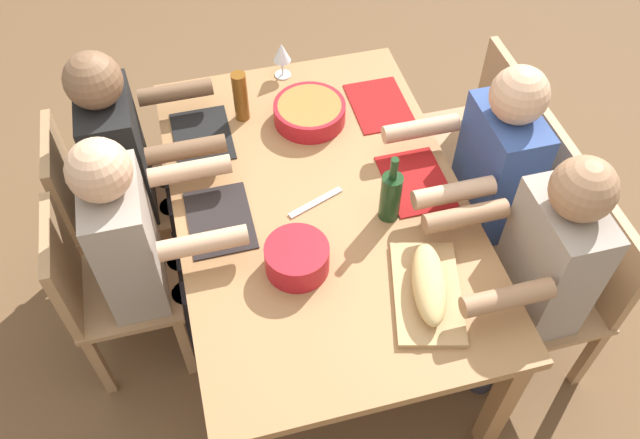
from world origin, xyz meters
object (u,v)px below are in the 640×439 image
(serving_bowl_pasta, at_px, (297,257))
(wine_glass, at_px, (282,54))
(bread_loaf, at_px, (429,283))
(chair_far_center, at_px, (516,202))
(beer_bottle, at_px, (241,97))
(diner_far_center, at_px, (486,175))
(chair_near_left, at_px, (97,200))
(cutting_board, at_px, (427,293))
(diner_far_right, at_px, (538,267))
(diner_near_center, at_px, (139,244))
(chair_near_center, at_px, (103,287))
(serving_bowl_fruit, at_px, (310,111))
(diner_near_left, at_px, (130,157))
(wine_bottle, at_px, (391,195))
(dining_table, at_px, (320,214))
(chair_far_left, at_px, (474,130))
(chair_far_right, at_px, (567,289))

(serving_bowl_pasta, distance_m, wine_glass, 1.03)
(bread_loaf, bearing_deg, chair_far_center, 128.24)
(beer_bottle, bearing_deg, diner_far_center, 58.92)
(chair_near_left, height_order, beer_bottle, beer_bottle)
(cutting_board, height_order, wine_glass, wine_glass)
(diner_far_center, relative_size, serving_bowl_pasta, 5.46)
(diner_far_right, xyz_separation_m, bread_loaf, (0.03, -0.43, 0.11))
(diner_far_center, relative_size, bread_loaf, 3.75)
(serving_bowl_pasta, bearing_deg, diner_far_center, 108.25)
(diner_near_center, bearing_deg, chair_near_center, -90.00)
(serving_bowl_fruit, bearing_deg, bread_loaf, 10.54)
(chair_near_left, bearing_deg, diner_near_left, 90.00)
(serving_bowl_pasta, xyz_separation_m, wine_bottle, (-0.14, 0.37, 0.05))
(wine_bottle, bearing_deg, diner_near_center, -98.17)
(serving_bowl_pasta, bearing_deg, diner_near_center, -117.43)
(dining_table, xyz_separation_m, bread_loaf, (0.49, 0.24, 0.15))
(chair_far_left, xyz_separation_m, chair_near_left, (0.00, -1.71, 0.00))
(chair_far_right, height_order, serving_bowl_pasta, chair_far_right)
(diner_far_center, bearing_deg, dining_table, -90.00)
(chair_far_center, bearing_deg, serving_bowl_fruit, -118.98)
(diner_far_center, xyz_separation_m, wine_glass, (-0.75, -0.65, 0.16))
(diner_near_center, bearing_deg, wine_glass, 136.96)
(chair_far_left, height_order, beer_bottle, beer_bottle)
(serving_bowl_fruit, distance_m, wine_bottle, 0.59)
(serving_bowl_pasta, bearing_deg, cutting_board, 61.24)
(diner_near_center, bearing_deg, bread_loaf, 62.00)
(cutting_board, bearing_deg, wine_glass, -170.05)
(diner_far_center, xyz_separation_m, cutting_board, (0.49, -0.43, 0.05))
(serving_bowl_fruit, relative_size, wine_bottle, 1.02)
(chair_near_left, bearing_deg, diner_far_center, 73.58)
(chair_far_center, bearing_deg, dining_table, -90.00)
(dining_table, distance_m, beer_bottle, 0.59)
(dining_table, xyz_separation_m, beer_bottle, (-0.52, -0.20, 0.19))
(serving_bowl_fruit, distance_m, beer_bottle, 0.28)
(wine_bottle, bearing_deg, chair_near_center, -96.80)
(dining_table, distance_m, chair_far_center, 0.87)
(chair_near_center, height_order, cutting_board, chair_near_center)
(wine_glass, bearing_deg, wine_bottle, 12.85)
(chair_far_center, bearing_deg, diner_near_left, -106.42)
(diner_far_right, distance_m, bread_loaf, 0.45)
(diner_far_center, relative_size, beer_bottle, 5.45)
(dining_table, bearing_deg, chair_far_left, 117.76)
(diner_near_center, height_order, beer_bottle, diner_near_center)
(chair_far_left, xyz_separation_m, beer_bottle, (-0.07, -1.05, 0.37))
(dining_table, relative_size, serving_bowl_pasta, 7.46)
(diner_near_center, bearing_deg, chair_far_center, 90.00)
(dining_table, bearing_deg, serving_bowl_fruit, 171.03)
(chair_far_left, xyz_separation_m, serving_bowl_pasta, (0.72, -1.01, 0.32))
(chair_far_left, bearing_deg, diner_far_right, -11.51)
(diner_far_center, distance_m, diner_far_right, 0.45)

